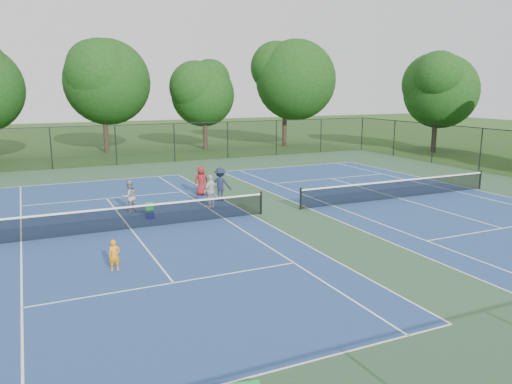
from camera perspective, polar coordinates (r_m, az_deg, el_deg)
name	(u,v)px	position (r m, az deg, el deg)	size (l,w,h in m)	color
ground	(281,212)	(23.49, 2.88, -2.28)	(140.00, 140.00, 0.00)	#234716
court_pad	(281,212)	(23.49, 2.88, -2.27)	(36.00, 36.00, 0.01)	#2A4B2E
tennis_court_left	(131,227)	(21.22, -14.12, -3.90)	(12.00, 23.83, 1.07)	navy
tennis_court_right	(398,196)	(27.37, 15.96, -0.49)	(12.00, 23.83, 1.07)	navy
perimeter_fence	(281,178)	(23.16, 2.92, 1.57)	(36.08, 36.08, 3.02)	black
tree_back_b	(103,78)	(46.62, -17.13, 12.38)	(7.60, 7.60, 10.03)	#2D2116
tree_back_c	(204,90)	(47.78, -5.93, 11.47)	(6.00, 6.00, 8.40)	#2D2116
tree_back_d	(285,76)	(50.09, 3.34, 13.06)	(7.80, 7.80, 10.37)	#2D2116
tree_side_e	(438,87)	(47.95, 20.05, 11.23)	(6.60, 6.60, 8.87)	#2D2116
child_player	(114,255)	(16.56, -15.88, -6.98)	(0.37, 0.24, 1.01)	orange
instructor	(129,197)	(23.81, -14.28, -0.52)	(0.76, 0.59, 1.55)	gray
bystander_a	(211,191)	(24.19, -5.20, 0.09)	(0.96, 0.40, 1.64)	silver
bystander_b	(220,184)	(25.68, -4.09, 0.89)	(1.11, 0.64, 1.72)	#192037
bystander_c	(201,181)	(27.08, -6.27, 1.26)	(0.77, 0.50, 1.58)	maroon
ball_crate	(150,215)	(22.76, -12.03, -2.60)	(0.37, 0.30, 0.30)	#161B9B
ball_hopper	(150,208)	(22.68, -12.06, -1.75)	(0.34, 0.28, 0.40)	green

